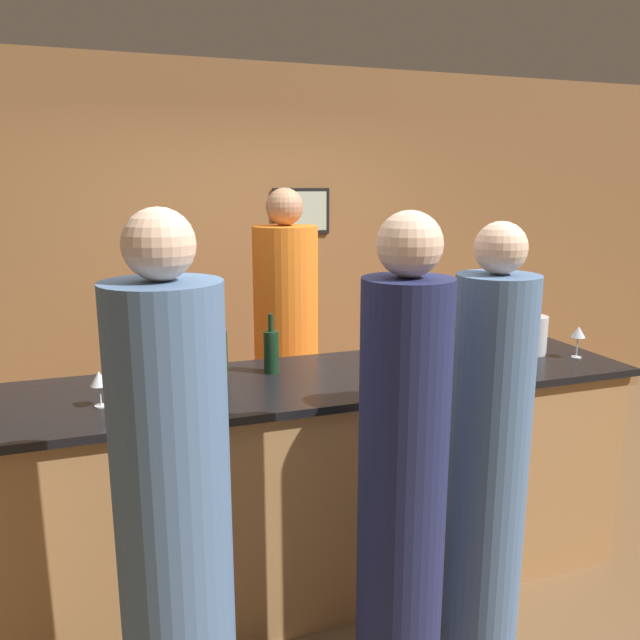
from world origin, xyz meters
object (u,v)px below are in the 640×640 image
(wine_bottle_1, at_px, (271,351))
(guest_1, at_px, (175,542))
(guest_0, at_px, (487,469))
(wine_bottle_0, at_px, (220,353))
(bartender, at_px, (286,360))
(ice_bucket, at_px, (531,335))
(guest_2, at_px, (402,493))

(wine_bottle_1, bearing_deg, guest_1, -119.36)
(guest_0, distance_m, wine_bottle_0, 1.28)
(guest_0, xyz_separation_m, wine_bottle_0, (-0.89, 0.86, 0.33))
(wine_bottle_0, bearing_deg, guest_1, -107.76)
(bartender, xyz_separation_m, guest_0, (0.36, -1.62, -0.04))
(wine_bottle_0, relative_size, wine_bottle_1, 1.01)
(guest_0, distance_m, ice_bucket, 1.09)
(guest_1, relative_size, ice_bucket, 9.28)
(bartender, height_order, guest_2, bartender)
(guest_1, xyz_separation_m, ice_bucket, (1.96, 0.90, 0.29))
(guest_2, height_order, wine_bottle_1, guest_2)
(ice_bucket, bearing_deg, guest_2, -143.93)
(guest_1, bearing_deg, bartender, 64.25)
(guest_0, bearing_deg, guest_2, -164.23)
(guest_0, xyz_separation_m, wine_bottle_1, (-0.65, 0.85, 0.32))
(guest_1, height_order, ice_bucket, guest_1)
(guest_0, bearing_deg, guest_1, -172.00)
(guest_1, bearing_deg, wine_bottle_0, 72.24)
(bartender, bearing_deg, guest_0, 102.42)
(guest_1, bearing_deg, ice_bucket, 24.73)
(guest_1, height_order, guest_2, guest_1)
(wine_bottle_0, distance_m, wine_bottle_1, 0.24)
(guest_0, height_order, ice_bucket, guest_0)
(guest_2, xyz_separation_m, ice_bucket, (1.17, 0.85, 0.29))
(guest_0, xyz_separation_m, guest_2, (-0.43, -0.12, 0.03))
(guest_1, height_order, wine_bottle_0, guest_1)
(guest_1, xyz_separation_m, wine_bottle_1, (0.57, 1.02, 0.29))
(guest_1, relative_size, wine_bottle_1, 6.59)
(ice_bucket, bearing_deg, bartender, 140.91)
(guest_0, bearing_deg, bartender, 102.42)
(guest_2, relative_size, wine_bottle_0, 6.47)
(bartender, relative_size, ice_bucket, 9.48)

